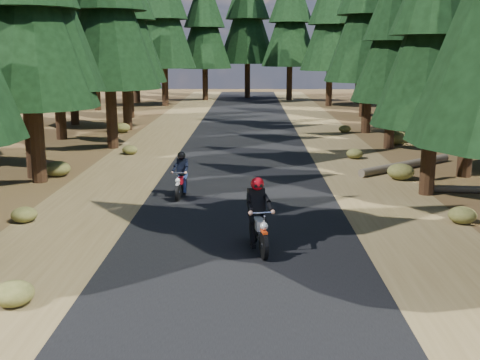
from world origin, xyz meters
TOP-DOWN VIEW (x-y plane):
  - ground at (0.00, 0.00)m, footprint 120.00×120.00m
  - road at (0.00, 5.00)m, footprint 6.00×100.00m
  - shoulder_l at (-4.60, 5.00)m, footprint 3.20×100.00m
  - shoulder_r at (4.60, 5.00)m, footprint 3.20×100.00m
  - log_near at (6.50, 8.85)m, footprint 4.39×3.71m
  - understory_shrubs at (1.47, 7.40)m, footprint 15.77×28.32m
  - rider_lead at (0.48, -1.29)m, footprint 0.92×2.00m
  - rider_follow at (-1.92, 3.94)m, footprint 0.62×1.66m

SIDE VIEW (x-z plane):
  - ground at x=0.00m, z-range 0.00..0.00m
  - shoulder_l at x=-4.60m, z-range 0.00..0.01m
  - shoulder_r at x=4.60m, z-range 0.00..0.01m
  - road at x=0.00m, z-range 0.00..0.01m
  - log_near at x=6.50m, z-range 0.00..0.32m
  - understory_shrubs at x=1.47m, z-range -0.06..0.60m
  - rider_follow at x=-1.92m, z-range -0.24..1.22m
  - rider_lead at x=0.48m, z-range -0.28..1.44m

